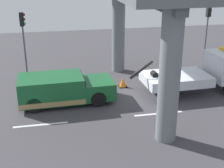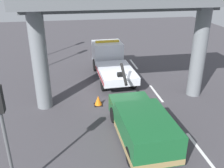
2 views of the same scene
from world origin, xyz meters
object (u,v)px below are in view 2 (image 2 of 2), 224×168
object	(u,v)px
towed_van_green	(142,126)
traffic_light_near	(2,119)
traffic_cone_orange	(98,101)
tow_truck_white	(111,61)
traffic_light_far	(39,30)
traffic_light_mid	(42,23)

from	to	relation	value
towed_van_green	traffic_light_near	distance (m)	6.32
towed_van_green	traffic_cone_orange	xyz separation A→B (m)	(3.87, 1.62, -0.49)
tow_truck_white	traffic_light_far	size ratio (longest dim) A/B	1.64
towed_van_green	traffic_light_near	bearing A→B (deg)	111.72
towed_van_green	traffic_cone_orange	world-z (taller)	towed_van_green
tow_truck_white	traffic_light_far	distance (m)	6.40
towed_van_green	traffic_light_near	world-z (taller)	traffic_light_near
towed_van_green	traffic_light_near	size ratio (longest dim) A/B	1.23
traffic_light_mid	traffic_light_near	bearing A→B (deg)	-180.00
traffic_light_far	traffic_light_mid	bearing A→B (deg)	0.00
traffic_light_near	traffic_light_mid	world-z (taller)	traffic_light_mid
tow_truck_white	traffic_light_mid	size ratio (longest dim) A/B	1.67
traffic_cone_orange	traffic_light_near	bearing A→B (deg)	147.57
towed_van_green	traffic_light_far	distance (m)	12.81
traffic_light_mid	tow_truck_white	bearing A→B (deg)	-138.81
traffic_cone_orange	tow_truck_white	bearing A→B (deg)	-18.50
traffic_light_near	traffic_light_far	world-z (taller)	traffic_light_far
traffic_light_near	traffic_light_mid	distance (m)	17.00
traffic_light_near	traffic_cone_orange	bearing A→B (deg)	-32.43
tow_truck_white	towed_van_green	xyz separation A→B (m)	(-8.62, -0.03, -0.42)
tow_truck_white	traffic_light_near	size ratio (longest dim) A/B	1.71
tow_truck_white	traffic_light_far	bearing A→B (deg)	63.52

